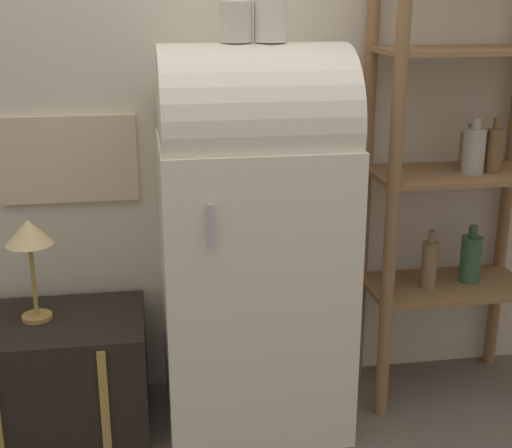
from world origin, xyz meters
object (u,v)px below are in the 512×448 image
suitcase_trunk (58,375)px  vase_left (236,13)px  vase_center (270,5)px  desk_lamp (29,239)px  refrigerator (253,236)px

suitcase_trunk → vase_left: (0.69, -0.01, 1.30)m
suitcase_trunk → vase_center: bearing=-1.4°
vase_left → desk_lamp: 1.07m
desk_lamp → suitcase_trunk: bearing=-20.9°
vase_left → desk_lamp: vase_left is taller
refrigerator → vase_left: (-0.06, 0.00, 0.79)m
vase_center → desk_lamp: (-0.86, 0.04, -0.79)m
vase_center → desk_lamp: size_ratio=0.67×
suitcase_trunk → vase_left: size_ratio=3.25×
vase_left → vase_center: vase_center is taller
suitcase_trunk → desk_lamp: desk_lamp is taller
vase_left → vase_center: size_ratio=0.80×
vase_left → desk_lamp: (-0.74, 0.03, -0.77)m
refrigerator → vase_left: vase_left is taller
vase_center → refrigerator: bearing=175.5°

